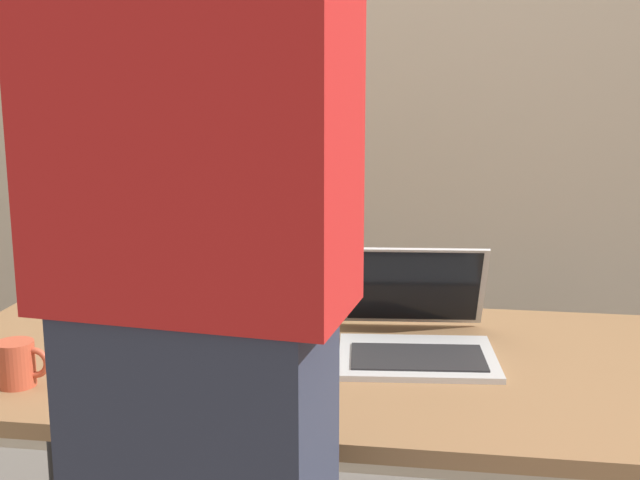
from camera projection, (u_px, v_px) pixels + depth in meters
desk at (302, 406)px, 1.79m from camera, size 1.59×0.82×0.70m
laptop at (416, 330)px, 1.79m from camera, size 0.36×0.40×0.21m
beer_bottle_amber at (291, 276)px, 2.01m from camera, size 0.07×0.07×0.27m
beer_bottle_green at (321, 284)px, 1.94m from camera, size 0.07×0.07×0.27m
beer_bottle_dark at (230, 282)px, 1.91m from camera, size 0.07×0.07×0.30m
person_figure at (198, 310)px, 1.12m from camera, size 0.43×0.31×1.91m
coffee_mug at (18, 364)px, 1.59m from camera, size 0.10×0.07×0.09m
back_wall at (352, 66)px, 2.51m from camera, size 6.00×0.10×2.60m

